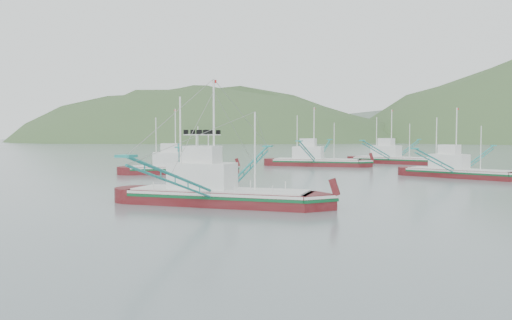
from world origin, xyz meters
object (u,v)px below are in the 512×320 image
(bg_boat_left, at_px, (178,159))
(bg_boat_extra, at_px, (393,152))
(bg_boat_far, at_px, (315,157))
(bg_boat_right, at_px, (459,162))
(main_boat, at_px, (217,186))

(bg_boat_left, distance_m, bg_boat_extra, 43.85)
(bg_boat_far, distance_m, bg_boat_right, 27.95)
(bg_boat_far, height_order, bg_boat_right, bg_boat_far)
(main_boat, relative_size, bg_boat_right, 1.15)
(bg_boat_far, relative_size, bg_boat_right, 1.23)
(bg_boat_right, bearing_deg, bg_boat_left, -145.29)
(bg_boat_extra, bearing_deg, bg_boat_left, -107.99)
(bg_boat_right, xyz_separation_m, bg_boat_extra, (-9.95, 29.44, 0.18))
(bg_boat_left, bearing_deg, bg_boat_extra, 25.38)
(main_boat, relative_size, bg_boat_left, 1.15)
(bg_boat_left, bearing_deg, main_boat, -85.05)
(main_boat, distance_m, bg_boat_extra, 62.25)
(bg_boat_far, distance_m, bg_boat_extra, 17.06)
(main_boat, bearing_deg, bg_boat_far, 92.65)
(main_boat, bearing_deg, bg_boat_extra, 80.74)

